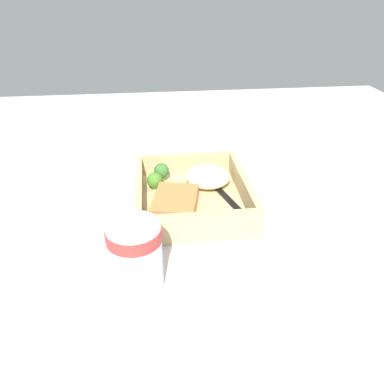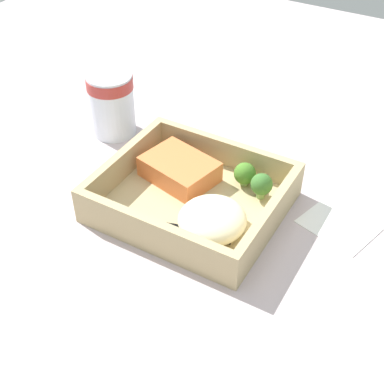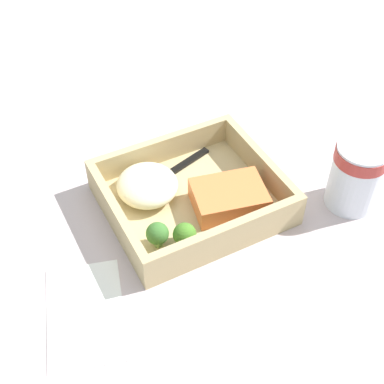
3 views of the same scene
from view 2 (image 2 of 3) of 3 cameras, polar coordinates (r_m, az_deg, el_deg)
ground_plane at (r=75.10cm, az=0.00°, el=-2.16°), size 160.00×160.00×2.00cm
takeout_tray at (r=74.04cm, az=0.00°, el=-1.25°), size 24.05×20.83×1.20cm
tray_rim at (r=72.30cm, az=0.00°, el=0.35°), size 24.05×20.83×4.16cm
salmon_fillet at (r=76.54cm, az=-1.34°, el=2.45°), size 11.42×9.43×3.15cm
mashed_potatoes at (r=68.02cm, az=2.18°, el=-2.95°), size 8.77×9.03×3.79cm
broccoli_floret_1 at (r=73.37cm, az=7.43°, el=0.76°), size 3.05×3.05×3.83cm
broccoli_floret_2 at (r=75.60cm, az=5.65°, el=1.94°), size 3.14×3.14×3.48cm
fork at (r=69.16cm, az=-1.25°, el=-3.95°), size 15.63×6.03×0.44cm
paper_cup at (r=87.40cm, az=-8.59°, el=9.59°), size 7.38×7.38×10.36cm
receipt_slip at (r=76.68cm, az=16.85°, el=-2.10°), size 12.90×16.58×0.24cm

